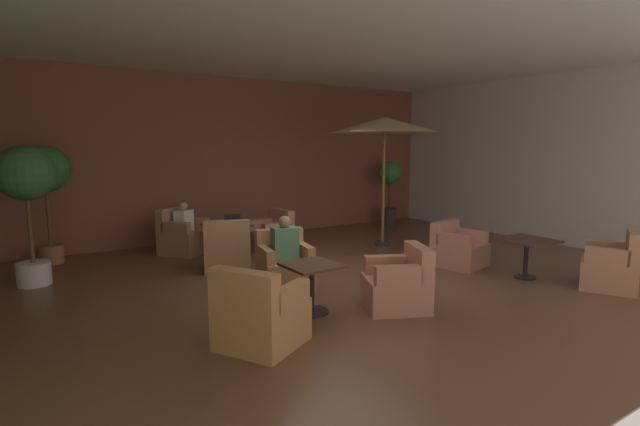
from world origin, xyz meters
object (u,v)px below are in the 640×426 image
Objects in this scene: armchair_mid_center_north at (458,249)px; iced_drink_cup at (231,221)px; armchair_front_left_south at (272,235)px; armchair_mid_center_east at (612,267)px; patron_by_window at (285,241)px; armchair_front_left_north at (183,236)px; cafe_table_front_right at (312,278)px; patron_blue_shirt at (184,219)px; armchair_front_right_east at (260,316)px; armchair_front_left_east at (227,251)px; armchair_front_right_south at (399,285)px; potted_tree_mid_left at (390,182)px; open_laptop at (232,221)px; potted_tree_left_corner at (45,177)px; cafe_table_front_left at (227,232)px; armchair_front_right_north at (284,267)px; patio_umbrella_tall_red at (385,126)px; cafe_table_mid_center at (527,246)px; potted_tree_mid_right at (26,187)px.

armchair_mid_center_north is 4.22m from iced_drink_cup.
armchair_mid_center_north is (2.17, -2.97, -0.01)m from armchair_front_left_south.
armchair_mid_center_east is 4.84m from patron_by_window.
armchair_front_left_north is 1.65× the size of cafe_table_front_right.
armchair_mid_center_east reaches higher than armchair_mid_center_north.
patron_blue_shirt is at bearing 131.80° from iced_drink_cup.
patron_by_window is at bearing 171.87° from armchair_mid_center_north.
armchair_front_right_east is at bearing -97.92° from patron_blue_shirt.
armchair_front_left_north is at bearing 98.45° from armchair_front_left_east.
armchair_front_right_south is at bearing 2.16° from armchair_front_right_east.
potted_tree_mid_left is 5.21m from open_laptop.
potted_tree_left_corner is at bearing 127.54° from patron_by_window.
iced_drink_cup is (0.08, -0.02, 0.20)m from cafe_table_front_left.
patron_by_window is (-0.01, -0.04, 0.40)m from armchair_front_right_north.
armchair_front_right_east reaches higher than cafe_table_front_left.
armchair_mid_center_east is (4.35, -4.13, 0.00)m from armchair_front_left_east.
armchair_front_right_east is 5.93m from patio_umbrella_tall_red.
cafe_table_mid_center is at bearing -85.35° from patio_umbrella_tall_red.
cafe_table_mid_center is at bearing -38.84° from armchair_front_left_east.
patron_blue_shirt is at bearing 157.64° from patio_umbrella_tall_red.
armchair_front_left_north reaches higher than cafe_table_mid_center.
potted_tree_mid_right is (-2.56, -0.94, 1.17)m from armchair_front_left_north.
cafe_table_front_left is 0.29× the size of patio_umbrella_tall_red.
armchair_front_left_east is 0.46× the size of potted_tree_left_corner.
armchair_front_left_east is at bearing -143.21° from armchair_front_left_south.
cafe_table_front_left and cafe_table_mid_center have the same top height.
cafe_table_front_left is at bearing 164.62° from open_laptop.
potted_tree_mid_left is at bearing -0.39° from potted_tree_left_corner.
potted_tree_mid_right is at bearing 144.66° from armchair_front_right_north.
armchair_front_right_north reaches higher than armchair_front_left_south.
iced_drink_cup is (0.71, -0.80, 0.35)m from armchair_front_left_north.
armchair_front_right_south is 1.72× the size of patron_blue_shirt.
armchair_front_left_north is 0.36m from patron_blue_shirt.
armchair_mid_center_east reaches higher than open_laptop.
patron_by_window is (0.21, 1.07, 0.27)m from cafe_table_front_right.
armchair_mid_center_north is 3.29m from patron_by_window.
armchair_front_left_south is at bearing -22.95° from armchair_front_left_north.
iced_drink_cup is (0.36, 3.47, 0.24)m from cafe_table_front_right.
armchair_front_left_east is 8.87× the size of iced_drink_cup.
armchair_front_right_south reaches higher than armchair_mid_center_north.
cafe_table_mid_center is at bearing -49.58° from patron_blue_shirt.
armchair_front_right_north is 7.83× the size of iced_drink_cup.
armchair_front_left_north is 1.01× the size of armchair_front_right_east.
potted_tree_mid_right is at bearing 156.83° from armchair_mid_center_north.
patio_umbrella_tall_red is (3.82, -1.59, 2.19)m from armchair_front_left_north.
armchair_front_right_south is at bearing -130.38° from potted_tree_mid_left.
armchair_front_right_south is 0.37× the size of patio_umbrella_tall_red.
armchair_front_right_north is 0.89× the size of armchair_mid_center_east.
armchair_mid_center_east is at bearing -20.24° from cafe_table_front_right.
armchair_front_left_south is 2.31× the size of open_laptop.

